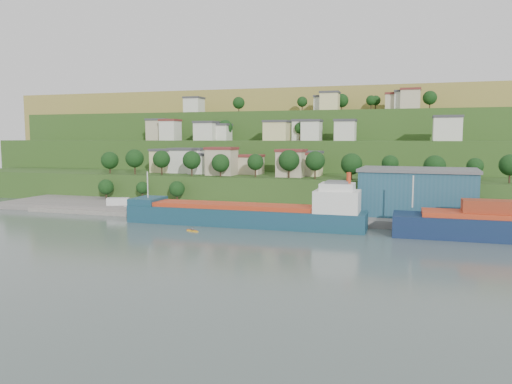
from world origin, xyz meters
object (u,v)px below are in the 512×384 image
at_px(cargo_ship_near, 251,216).
at_px(warehouse, 417,191).
at_px(kayak_orange, 192,230).
at_px(caravan, 118,203).

height_order(cargo_ship_near, warehouse, warehouse).
bearing_deg(kayak_orange, cargo_ship_near, 61.77).
distance_m(cargo_ship_near, warehouse, 46.48).
relative_size(cargo_ship_near, caravan, 9.58).
bearing_deg(caravan, warehouse, -19.82).
height_order(warehouse, caravan, warehouse).
bearing_deg(cargo_ship_near, warehouse, 24.30).
relative_size(cargo_ship_near, kayak_orange, 20.48).
height_order(cargo_ship_near, kayak_orange, cargo_ship_near).
distance_m(warehouse, caravan, 90.30).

